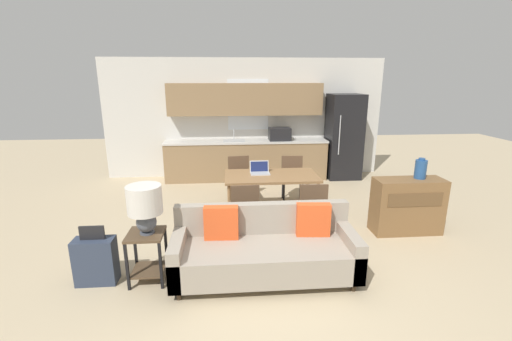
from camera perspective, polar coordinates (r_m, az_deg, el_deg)
ground_plane at (r=4.06m, az=1.85°, el=-18.85°), size 20.00×20.00×0.00m
wall_back at (r=8.03m, az=-1.82°, el=8.69°), size 6.40×0.07×2.70m
kitchen_counter at (r=7.81m, az=-1.59°, el=4.71°), size 3.65×0.65×2.15m
refrigerator at (r=8.13m, az=14.41°, el=5.49°), size 0.74×0.72×1.92m
dining_table at (r=5.66m, az=2.56°, el=-1.34°), size 1.52×0.83×0.72m
couch at (r=4.11m, az=1.41°, el=-12.95°), size 2.10×0.80×0.83m
side_table at (r=4.17m, az=-17.73°, el=-12.41°), size 0.40×0.40×0.59m
table_lamp at (r=3.94m, az=-18.05°, el=-5.37°), size 0.38×0.38×0.56m
credenza at (r=5.62m, az=23.88°, el=-5.41°), size 1.01×0.40×0.83m
vase at (r=5.57m, az=25.75°, el=0.23°), size 0.17×0.17×0.31m
dining_chair_far_left at (r=6.43m, az=-2.73°, el=-0.87°), size 0.47×0.47×0.84m
dining_chair_near_left at (r=4.95m, az=-1.96°, el=-5.89°), size 0.44×0.44×0.84m
dining_chair_near_right at (r=5.05m, az=9.20°, el=-5.67°), size 0.43×0.43×0.84m
dining_chair_far_right at (r=6.47m, az=6.08°, el=-0.83°), size 0.46×0.46×0.84m
laptop at (r=5.72m, az=0.62°, el=0.02°), size 0.33×0.26×0.20m
suitcase at (r=4.39m, az=-25.15°, el=-13.43°), size 0.45×0.22×0.70m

